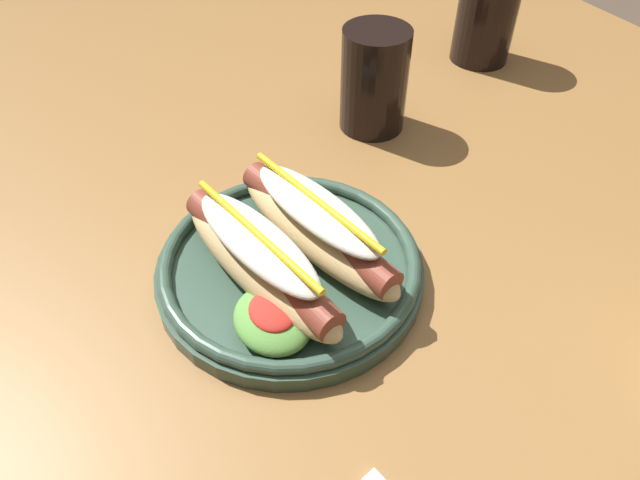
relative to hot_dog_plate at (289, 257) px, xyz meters
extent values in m
cube|color=olive|center=(-0.02, 0.18, -0.05)|extent=(1.45, 1.00, 0.04)
cylinder|color=olive|center=(-0.66, -0.23, -0.42)|extent=(0.06, 0.06, 0.70)
cylinder|color=olive|center=(-0.66, 0.59, -0.42)|extent=(0.06, 0.06, 0.70)
cylinder|color=#334C3D|center=(0.00, 0.00, -0.02)|extent=(0.23, 0.23, 0.02)
torus|color=#334C3D|center=(0.00, 0.00, -0.01)|extent=(0.22, 0.22, 0.01)
ellipsoid|color=tan|center=(0.00, -0.03, 0.01)|extent=(0.20, 0.08, 0.04)
cylinder|color=brown|center=(0.00, -0.03, 0.02)|extent=(0.18, 0.06, 0.03)
ellipsoid|color=silver|center=(0.00, -0.03, 0.03)|extent=(0.15, 0.07, 0.02)
cylinder|color=yellow|center=(0.00, -0.03, 0.04)|extent=(0.16, 0.03, 0.01)
ellipsoid|color=tan|center=(-0.01, 0.03, 0.01)|extent=(0.20, 0.08, 0.04)
cylinder|color=brown|center=(-0.01, 0.03, 0.02)|extent=(0.18, 0.06, 0.03)
ellipsoid|color=silver|center=(-0.01, 0.03, 0.03)|extent=(0.15, 0.07, 0.02)
cylinder|color=yellow|center=(-0.01, 0.03, 0.04)|extent=(0.16, 0.03, 0.01)
ellipsoid|color=#5B9942|center=(0.05, -0.04, 0.00)|extent=(0.07, 0.06, 0.02)
ellipsoid|color=red|center=(0.05, -0.04, 0.01)|extent=(0.04, 0.03, 0.01)
cylinder|color=black|center=(-0.16, 0.19, 0.03)|extent=(0.07, 0.07, 0.11)
cylinder|color=black|center=(-0.22, 0.41, 0.04)|extent=(0.08, 0.08, 0.13)
camera|label=1|loc=(0.30, -0.15, 0.36)|focal=32.65mm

